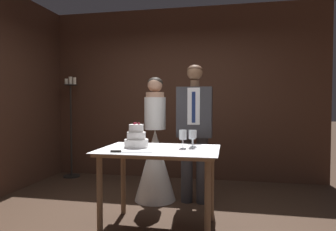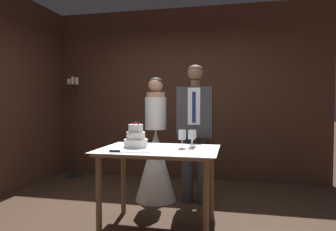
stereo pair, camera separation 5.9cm
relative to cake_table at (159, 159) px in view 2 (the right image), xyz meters
name	(u,v)px [view 2 (the right image)]	position (x,y,z in m)	size (l,w,h in m)	color
ground_plane	(149,227)	(-0.11, 0.00, -0.71)	(40.00, 40.00, 0.00)	#422D21
wall_back	(183,94)	(-0.11, 2.13, 0.73)	(4.70, 0.12, 2.87)	#472B1E
cake_table	(159,159)	(0.00, 0.00, 0.00)	(1.19, 0.83, 0.82)	#8E6B4C
tiered_cake	(136,138)	(-0.26, 0.04, 0.20)	(0.25, 0.25, 0.26)	white
cake_knife	(122,151)	(-0.28, -0.30, 0.11)	(0.39, 0.07, 0.02)	silver
wine_glass_near	(182,136)	(0.23, 0.06, 0.24)	(0.08, 0.08, 0.19)	silver
wine_glass_middle	(192,136)	(0.32, 0.11, 0.23)	(0.07, 0.07, 0.18)	silver
wine_glass_far	(193,135)	(0.31, 0.22, 0.23)	(0.07, 0.07, 0.17)	silver
bride	(156,155)	(-0.26, 0.87, -0.12)	(0.54, 0.54, 1.61)	white
groom	(195,126)	(0.26, 0.87, 0.27)	(0.44, 0.25, 1.76)	#38383D
candle_stand	(73,127)	(-1.98, 1.81, 0.16)	(0.28, 0.28, 1.73)	black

